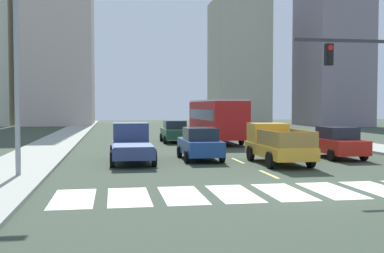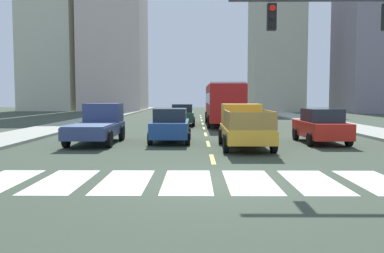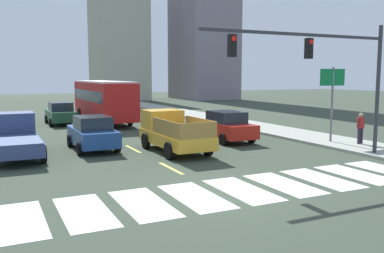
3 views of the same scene
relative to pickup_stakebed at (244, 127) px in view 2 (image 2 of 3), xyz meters
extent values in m
plane|color=#354032|center=(-1.60, -7.66, -0.94)|extent=(160.00, 160.00, 0.00)
cube|color=#9DA192|center=(9.11, 10.34, -0.86)|extent=(3.37, 110.00, 0.15)
cube|color=#9DA192|center=(-12.32, 10.34, -0.86)|extent=(3.37, 110.00, 0.15)
cube|color=silver|center=(-7.57, -7.66, -0.93)|extent=(1.31, 3.25, 0.01)
cube|color=silver|center=(-5.87, -7.66, -0.93)|extent=(1.31, 3.25, 0.01)
cube|color=silver|center=(-4.16, -7.66, -0.93)|extent=(1.31, 3.25, 0.01)
cube|color=silver|center=(-2.46, -7.66, -0.93)|extent=(1.31, 3.25, 0.01)
cube|color=silver|center=(-0.75, -7.66, -0.93)|extent=(1.31, 3.25, 0.01)
cube|color=silver|center=(0.96, -7.66, -0.93)|extent=(1.31, 3.25, 0.01)
cube|color=silver|center=(2.66, -7.66, -0.93)|extent=(1.31, 3.25, 0.01)
cube|color=#D7D152|center=(-1.60, -3.66, -0.93)|extent=(0.16, 2.40, 0.01)
cube|color=#D7D152|center=(-1.60, 1.34, -0.93)|extent=(0.16, 2.40, 0.01)
cube|color=#D7D152|center=(-1.60, 6.34, -0.93)|extent=(0.16, 2.40, 0.01)
cube|color=#D7D152|center=(-1.60, 11.34, -0.93)|extent=(0.16, 2.40, 0.01)
cube|color=#D7D152|center=(-1.60, 16.34, -0.93)|extent=(0.16, 2.40, 0.01)
cube|color=#D7D152|center=(-1.60, 21.34, -0.93)|extent=(0.16, 2.40, 0.01)
cube|color=#D7D152|center=(-1.60, 26.34, -0.93)|extent=(0.16, 2.40, 0.01)
cube|color=#D7D152|center=(-1.60, 31.34, -0.93)|extent=(0.16, 2.40, 0.01)
cube|color=gold|center=(0.00, -0.44, -0.26)|extent=(1.96, 5.20, 0.56)
cube|color=gold|center=(0.00, 1.26, 0.52)|extent=(1.84, 1.60, 1.00)
cube|color=#19232D|center=(0.00, 1.70, 0.70)|extent=(1.72, 0.08, 0.56)
cube|color=gold|center=(0.00, -1.39, 0.05)|extent=(1.84, 3.30, 0.06)
cylinder|color=black|center=(-0.98, 1.12, -0.54)|extent=(0.22, 0.80, 0.80)
cylinder|color=black|center=(0.98, 1.12, -0.54)|extent=(0.22, 0.80, 0.80)
cylinder|color=black|center=(-0.98, -2.00, -0.54)|extent=(0.22, 0.80, 0.80)
cylinder|color=black|center=(0.98, -2.00, -0.54)|extent=(0.22, 0.80, 0.80)
cube|color=olive|center=(-0.90, -1.39, 0.43)|extent=(0.06, 3.17, 0.70)
cube|color=olive|center=(0.90, -1.39, 0.43)|extent=(0.06, 3.17, 0.70)
cube|color=olive|center=(0.00, -2.97, 0.43)|extent=(1.80, 0.06, 0.70)
cube|color=navy|center=(-7.11, 1.22, -0.26)|extent=(1.96, 5.20, 0.56)
cube|color=navy|center=(-7.11, 2.92, 0.52)|extent=(1.84, 1.60, 1.00)
cube|color=#19232D|center=(-7.11, 3.36, 0.70)|extent=(1.72, 0.08, 0.56)
cube|color=navy|center=(-7.11, 0.27, 0.05)|extent=(1.84, 3.30, 0.06)
cylinder|color=black|center=(-8.09, 2.78, -0.54)|extent=(0.22, 0.80, 0.80)
cylinder|color=black|center=(-6.13, 2.78, -0.54)|extent=(0.22, 0.80, 0.80)
cylinder|color=black|center=(-8.09, -0.34, -0.54)|extent=(0.22, 0.80, 0.80)
cylinder|color=black|center=(-6.13, -0.34, -0.54)|extent=(0.22, 0.80, 0.80)
cube|color=#B01918|center=(0.00, 13.94, 0.91)|extent=(2.50, 10.80, 2.70)
cube|color=#19232D|center=(0.00, 13.94, 1.26)|extent=(2.52, 9.94, 0.80)
cube|color=silver|center=(0.00, 13.94, 2.32)|extent=(2.40, 10.37, 0.12)
cylinder|color=black|center=(-1.25, 17.29, -0.44)|extent=(0.22, 1.00, 1.00)
cylinder|color=black|center=(1.25, 17.29, -0.44)|extent=(0.22, 1.00, 1.00)
cylinder|color=black|center=(-1.25, 10.97, -0.44)|extent=(0.22, 1.00, 1.00)
cylinder|color=black|center=(1.25, 10.97, -0.44)|extent=(0.22, 1.00, 1.00)
cube|color=#1D4832|center=(-3.27, 14.23, -0.24)|extent=(1.80, 4.40, 0.76)
cube|color=#1E2833|center=(-3.27, 14.08, 0.46)|extent=(1.58, 2.11, 0.64)
cylinder|color=black|center=(-4.17, 15.59, -0.62)|extent=(0.22, 0.64, 0.64)
cylinder|color=black|center=(-2.37, 15.59, -0.62)|extent=(0.22, 0.64, 0.64)
cylinder|color=black|center=(-4.17, 12.87, -0.62)|extent=(0.22, 0.64, 0.64)
cylinder|color=black|center=(-2.37, 12.87, -0.62)|extent=(0.22, 0.64, 0.64)
cube|color=navy|center=(-3.50, 2.06, -0.24)|extent=(1.80, 4.40, 0.76)
cube|color=#1E2833|center=(-3.50, 1.91, 0.46)|extent=(1.58, 2.11, 0.64)
cylinder|color=black|center=(-4.40, 3.43, -0.62)|extent=(0.22, 0.64, 0.64)
cylinder|color=black|center=(-2.60, 3.43, -0.62)|extent=(0.22, 0.64, 0.64)
cylinder|color=black|center=(-4.40, 0.70, -0.62)|extent=(0.22, 0.64, 0.64)
cylinder|color=black|center=(-2.60, 0.70, -0.62)|extent=(0.22, 0.64, 0.64)
cube|color=red|center=(4.01, 1.62, -0.24)|extent=(1.80, 4.40, 0.76)
cube|color=#1E2833|center=(4.01, 1.47, 0.46)|extent=(1.58, 2.11, 0.64)
cylinder|color=black|center=(3.11, 2.98, -0.62)|extent=(0.22, 0.64, 0.64)
cylinder|color=black|center=(4.91, 2.98, -0.62)|extent=(0.22, 0.64, 0.64)
cylinder|color=black|center=(3.11, 0.25, -0.62)|extent=(0.22, 0.64, 0.64)
cylinder|color=black|center=(4.91, 0.25, -0.62)|extent=(0.22, 0.64, 0.64)
cube|color=black|center=(0.20, -5.37, 3.91)|extent=(0.28, 0.24, 0.84)
cylinder|color=red|center=(0.20, -5.50, 4.17)|extent=(0.20, 0.04, 0.20)
cylinder|color=black|center=(0.20, -5.50, 3.91)|extent=(0.20, 0.04, 0.20)
cylinder|color=black|center=(0.20, -5.50, 3.65)|extent=(0.20, 0.04, 0.20)
cube|color=beige|center=(-16.01, 51.08, 16.11)|extent=(10.16, 11.44, 34.08)
cube|color=beige|center=(-26.60, 51.93, 14.15)|extent=(8.84, 11.67, 30.18)
cube|color=#ACAA94|center=(10.25, 45.26, 8.23)|extent=(7.52, 8.95, 18.34)
camera|label=1|loc=(-8.05, -22.63, 1.94)|focal=44.35mm
camera|label=2|loc=(-2.24, -18.59, 1.37)|focal=38.03mm
camera|label=3|loc=(-8.03, -19.00, 2.80)|focal=39.06mm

